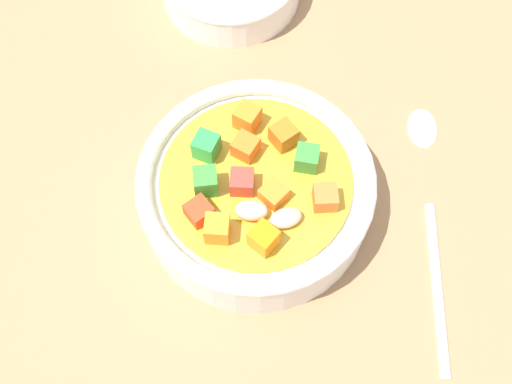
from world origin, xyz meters
TOP-DOWN VIEW (x-y plane):
  - ground_plane at (0.00, 0.00)cm, footprint 140.00×140.00cm
  - soup_bowl_main at (0.00, -0.02)cm, footprint 17.55×17.55cm
  - spoon at (11.16, 7.86)cm, footprint 12.59×20.10cm

SIDE VIEW (x-z plane):
  - ground_plane at x=0.00cm, z-range -2.00..0.00cm
  - spoon at x=11.16cm, z-range -0.05..0.93cm
  - soup_bowl_main at x=0.00cm, z-range -0.44..5.93cm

